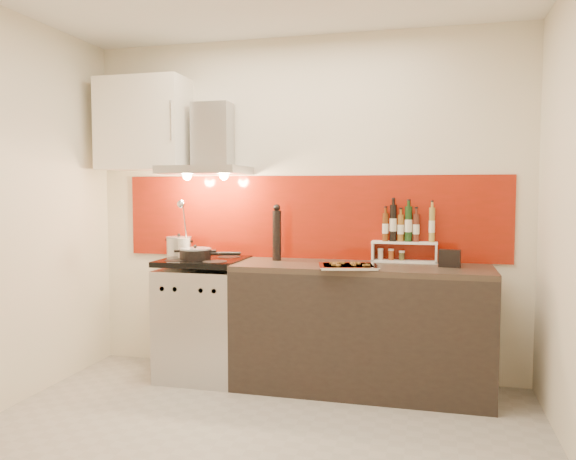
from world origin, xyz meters
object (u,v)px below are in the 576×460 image
(baking_tray, at_px, (348,266))
(pepper_mill, at_px, (277,233))
(counter, at_px, (361,327))
(stock_pot, at_px, (179,246))
(saute_pan, at_px, (196,254))
(range_stove, at_px, (204,319))

(baking_tray, bearing_deg, pepper_mill, 152.70)
(counter, distance_m, baking_tray, 0.51)
(stock_pot, height_order, saute_pan, stock_pot)
(baking_tray, bearing_deg, saute_pan, 173.56)
(pepper_mill, distance_m, baking_tray, 0.68)
(range_stove, distance_m, baking_tray, 1.24)
(counter, bearing_deg, range_stove, -179.77)
(counter, bearing_deg, baking_tray, -109.61)
(stock_pot, relative_size, pepper_mill, 0.47)
(counter, bearing_deg, stock_pot, 173.63)
(counter, xyz_separation_m, baking_tray, (-0.07, -0.20, 0.47))
(pepper_mill, relative_size, baking_tray, 0.94)
(saute_pan, relative_size, pepper_mill, 1.07)
(range_stove, xyz_separation_m, baking_tray, (1.13, -0.19, 0.47))
(range_stove, height_order, stock_pot, stock_pot)
(stock_pot, bearing_deg, baking_tray, -14.33)
(range_stove, relative_size, pepper_mill, 2.14)
(counter, height_order, pepper_mill, pepper_mill)
(counter, bearing_deg, pepper_mill, 170.82)
(range_stove, bearing_deg, counter, 0.23)
(range_stove, bearing_deg, baking_tray, -9.55)
(counter, height_order, baking_tray, baking_tray)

